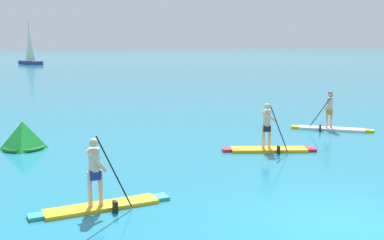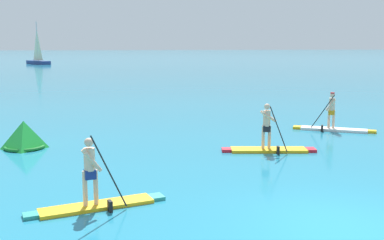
{
  "view_description": "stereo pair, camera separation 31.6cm",
  "coord_description": "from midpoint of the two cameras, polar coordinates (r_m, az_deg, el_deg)",
  "views": [
    {
      "loc": [
        -4.74,
        -8.85,
        3.88
      ],
      "look_at": [
        -2.15,
        8.1,
        1.01
      ],
      "focal_mm": 43.72,
      "sensor_mm": 36.0,
      "label": 1
    },
    {
      "loc": [
        -4.43,
        -8.9,
        3.88
      ],
      "look_at": [
        -2.15,
        8.1,
        1.01
      ],
      "focal_mm": 43.72,
      "sensor_mm": 36.0,
      "label": 2
    }
  ],
  "objects": [
    {
      "name": "ground",
      "position": [
        10.71,
        17.75,
        -12.19
      ],
      "size": [
        440.0,
        440.0,
        0.0
      ],
      "primitive_type": "plane",
      "color": "teal"
    },
    {
      "name": "paddleboarder_near_left",
      "position": [
        11.33,
        -11.94,
        -8.62
      ],
      "size": [
        3.3,
        1.39,
        1.9
      ],
      "rotation": [
        0.0,
        0.0,
        0.31
      ],
      "color": "yellow",
      "rests_on": "ground"
    },
    {
      "name": "paddleboarder_mid_center",
      "position": [
        16.99,
        8.82,
        -2.67
      ],
      "size": [
        3.4,
        1.12,
        1.76
      ],
      "rotation": [
        0.0,
        0.0,
        -0.13
      ],
      "color": "yellow",
      "rests_on": "ground"
    },
    {
      "name": "paddleboarder_far_right",
      "position": [
        21.6,
        16.14,
        -0.33
      ],
      "size": [
        3.34,
        1.94,
        1.73
      ],
      "rotation": [
        0.0,
        0.0,
        2.68
      ],
      "color": "white",
      "rests_on": "ground"
    },
    {
      "name": "race_marker_buoy",
      "position": [
        18.22,
        -20.36,
        -1.96
      ],
      "size": [
        1.49,
        1.49,
        1.02
      ],
      "color": "green",
      "rests_on": "ground"
    },
    {
      "name": "sailboat_left_horizon",
      "position": [
        87.41,
        -19.22,
        7.0
      ],
      "size": [
        4.99,
        6.07,
        7.42
      ],
      "rotation": [
        0.0,
        0.0,
        5.33
      ],
      "color": "navy",
      "rests_on": "ground"
    }
  ]
}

